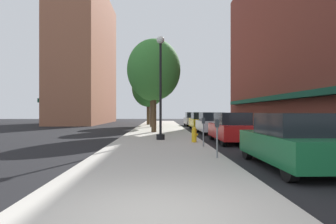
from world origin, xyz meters
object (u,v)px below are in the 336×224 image
object	(u,v)px
lamppost	(161,85)
tree_far	(152,80)
tree_mid	(148,88)
car_yellow	(200,121)
parking_meter_far	(203,128)
car_silver	(193,119)
parking_meter_near	(217,134)
tree_near	(154,70)
car_red	(231,128)
car_white	(211,123)
fire_hydrant	(194,135)
car_green	(291,142)

from	to	relation	value
lamppost	tree_far	distance (m)	13.41
tree_mid	car_yellow	world-z (taller)	tree_mid
parking_meter_far	car_silver	xyz separation A→B (m)	(1.95, 20.83, -0.14)
parking_meter_near	car_silver	size ratio (longest dim) A/B	0.30
tree_near	tree_mid	size ratio (longest dim) A/B	1.06
car_red	car_silver	size ratio (longest dim) A/B	1.00
tree_far	car_silver	xyz separation A→B (m)	(4.81, 4.35, -4.24)
parking_meter_far	tree_near	size ratio (longest dim) A/B	0.18
car_silver	parking_meter_far	bearing A→B (deg)	-94.06
tree_mid	car_white	world-z (taller)	tree_mid
car_silver	fire_hydrant	bearing A→B (deg)	-95.14
parking_meter_near	car_silver	distance (m)	23.92
tree_far	car_green	world-z (taller)	tree_far
parking_meter_far	tree_far	size ratio (longest dim) A/B	0.18
lamppost	tree_mid	distance (m)	18.56
car_white	car_silver	bearing A→B (deg)	90.84
tree_mid	car_silver	distance (m)	6.69
car_red	tree_far	bearing A→B (deg)	108.74
fire_hydrant	tree_far	xyz separation A→B (m)	(-2.66, 14.66, 4.53)
parking_meter_far	car_red	world-z (taller)	car_red
car_white	car_red	bearing A→B (deg)	-89.16
car_green	tree_near	bearing A→B (deg)	106.93
car_green	car_yellow	xyz separation A→B (m)	(0.00, 18.73, 0.00)
tree_far	fire_hydrant	bearing A→B (deg)	-79.71
tree_far	parking_meter_near	bearing A→B (deg)	-81.67
car_white	car_yellow	distance (m)	5.67
tree_mid	car_silver	xyz separation A→B (m)	(5.42, -0.84, -3.84)
parking_meter_near	car_white	bearing A→B (deg)	80.61
tree_far	car_red	bearing A→B (deg)	-70.94
fire_hydrant	parking_meter_near	distance (m)	4.86
tree_near	car_green	world-z (taller)	tree_near
tree_far	car_red	world-z (taller)	tree_far
parking_meter_near	car_yellow	distance (m)	17.57
lamppost	parking_meter_far	distance (m)	4.39
parking_meter_near	car_green	bearing A→B (deg)	-32.90
lamppost	parking_meter_far	world-z (taller)	lamppost
fire_hydrant	car_silver	size ratio (longest dim) A/B	0.18
parking_meter_near	lamppost	bearing A→B (deg)	107.31
parking_meter_far	car_red	bearing A→B (deg)	52.88
lamppost	fire_hydrant	bearing A→B (deg)	-38.73
fire_hydrant	car_green	xyz separation A→B (m)	(2.14, -6.10, 0.29)
car_white	parking_meter_far	bearing A→B (deg)	-101.69
tree_near	tree_far	world-z (taller)	tree_near
car_silver	car_red	bearing A→B (deg)	-88.71
car_yellow	car_silver	bearing A→B (deg)	91.75
lamppost	parking_meter_near	bearing A→B (deg)	-72.69
car_green	parking_meter_near	bearing A→B (deg)	145.72
tree_mid	car_yellow	xyz separation A→B (m)	(5.42, -7.22, -3.84)
fire_hydrant	parking_meter_near	world-z (taller)	parking_meter_near
parking_meter_near	car_yellow	size ratio (longest dim) A/B	0.30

